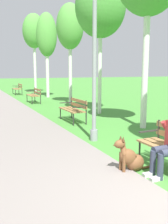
{
  "coord_description": "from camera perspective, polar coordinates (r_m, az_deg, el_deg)",
  "views": [
    {
      "loc": [
        -3.03,
        -2.47,
        1.88
      ],
      "look_at": [
        -0.57,
        3.03,
        0.9
      ],
      "focal_mm": 41.0,
      "sensor_mm": 36.0,
      "label": 1
    }
  ],
  "objects": [
    {
      "name": "lamp_post_near",
      "position": [
        6.74,
        2.34,
        12.12
      ],
      "size": [
        0.24,
        0.24,
        4.29
      ],
      "color": "gray",
      "rests_on": "ground"
    },
    {
      "name": "birch_tree_fifth",
      "position": [
        18.33,
        -8.33,
        16.44
      ],
      "size": [
        1.41,
        1.27,
        5.76
      ],
      "color": "silver",
      "rests_on": "ground"
    },
    {
      "name": "birch_tree_third",
      "position": [
        11.45,
        3.68,
        22.28
      ],
      "size": [
        2.13,
        2.04,
        5.76
      ],
      "color": "silver",
      "rests_on": "ground"
    },
    {
      "name": "birch_tree_sixth",
      "position": [
        21.93,
        -11.12,
        17.14
      ],
      "size": [
        1.82,
        1.66,
        6.39
      ],
      "color": "silver",
      "rests_on": "ground"
    },
    {
      "name": "park_bench_far",
      "position": [
        15.24,
        -11.0,
        3.94
      ],
      "size": [
        0.55,
        1.5,
        0.85
      ],
      "color": "olive",
      "rests_on": "ground"
    },
    {
      "name": "park_bench_mid",
      "position": [
        9.46,
        -2.25,
        0.93
      ],
      "size": [
        0.55,
        1.5,
        0.85
      ],
      "color": "olive",
      "rests_on": "ground"
    },
    {
      "name": "park_bench_furthest",
      "position": [
        20.94,
        -14.53,
        5.23
      ],
      "size": [
        0.55,
        1.5,
        0.85
      ],
      "color": "olive",
      "rests_on": "ground"
    },
    {
      "name": "birch_tree_fourth",
      "position": [
        14.51,
        -3.16,
        18.31
      ],
      "size": [
        1.47,
        1.54,
        5.44
      ],
      "color": "silver",
      "rests_on": "ground"
    },
    {
      "name": "dog_brown",
      "position": [
        4.94,
        10.32,
        -10.09
      ],
      "size": [
        0.83,
        0.29,
        0.71
      ],
      "color": "brown",
      "rests_on": "ground"
    }
  ]
}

